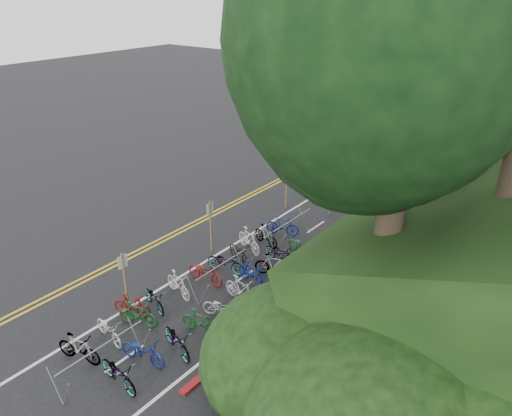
% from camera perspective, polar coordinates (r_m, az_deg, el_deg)
% --- Properties ---
extents(ground, '(120.00, 120.00, 0.00)m').
position_cam_1_polar(ground, '(20.53, -15.88, -9.75)').
color(ground, black).
rests_on(ground, ground).
extents(road_markings, '(7.47, 80.00, 0.01)m').
position_cam_1_polar(road_markings, '(26.42, 2.38, -0.62)').
color(road_markings, gold).
rests_on(road_markings, ground).
extents(red_curb, '(0.25, 28.00, 0.10)m').
position_cam_1_polar(red_curb, '(25.75, 14.13, -2.00)').
color(red_curb, maroon).
rests_on(red_curb, ground).
extents(bike_rack_front, '(1.14, 3.15, 1.16)m').
position_cam_1_polar(bike_rack_front, '(16.55, -17.20, -15.69)').
color(bike_rack_front, '#909399').
rests_on(bike_rack_front, ground).
extents(bike_racks_rest, '(1.14, 23.00, 1.17)m').
position_cam_1_polar(bike_racks_rest, '(27.26, 10.02, 1.79)').
color(bike_racks_rest, '#909399').
rests_on(bike_racks_rest, ground).
extents(signpost_near, '(0.08, 0.40, 2.38)m').
position_cam_1_polar(signpost_near, '(19.02, -14.79, -7.68)').
color(signpost_near, brown).
rests_on(signpost_near, ground).
extents(signposts_rest, '(0.08, 18.40, 2.50)m').
position_cam_1_polar(signposts_rest, '(28.94, 6.86, 4.58)').
color(signposts_rest, brown).
rests_on(signposts_rest, ground).
extents(bike_front, '(0.92, 1.56, 0.91)m').
position_cam_1_polar(bike_front, '(19.09, -14.00, -10.73)').
color(bike_front, maroon).
rests_on(bike_front, ground).
extents(bike_valet, '(3.51, 12.96, 1.09)m').
position_cam_1_polar(bike_valet, '(19.68, -4.97, -8.74)').
color(bike_valet, slate).
rests_on(bike_valet, ground).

